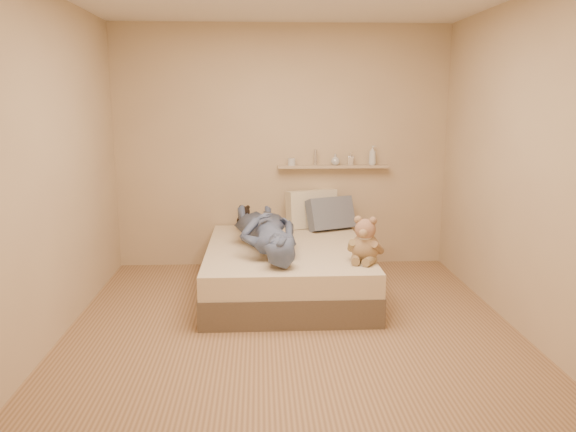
{
  "coord_description": "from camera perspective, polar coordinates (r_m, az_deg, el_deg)",
  "views": [
    {
      "loc": [
        -0.25,
        -4.2,
        1.8
      ],
      "look_at": [
        0.0,
        0.65,
        0.8
      ],
      "focal_mm": 35.0,
      "sensor_mm": 36.0,
      "label": 1
    }
  ],
  "objects": [
    {
      "name": "room",
      "position": [
        4.24,
        0.45,
        4.87
      ],
      "size": [
        3.8,
        3.8,
        3.8
      ],
      "color": "#A07952",
      "rests_on": "ground"
    },
    {
      "name": "pillow_grey",
      "position": [
        5.98,
        4.35,
        0.22
      ],
      "size": [
        0.56,
        0.42,
        0.37
      ],
      "primitive_type": "cube",
      "rotation": [
        -0.34,
        0.0,
        0.4
      ],
      "color": "slate",
      "rests_on": "bed"
    },
    {
      "name": "shelf_bottles",
      "position": [
        6.14,
        5.75,
        5.88
      ],
      "size": [
        0.96,
        0.12,
        0.21
      ],
      "color": "silver",
      "rests_on": "wall_shelf"
    },
    {
      "name": "pillow_cream",
      "position": [
        6.09,
        2.42,
        0.74
      ],
      "size": [
        0.58,
        0.37,
        0.41
      ],
      "primitive_type": "cube",
      "rotation": [
        -0.08,
        0.0,
        0.35
      ],
      "color": "beige",
      "rests_on": "bed"
    },
    {
      "name": "person",
      "position": [
        5.17,
        -2.28,
        -1.45
      ],
      "size": [
        0.78,
        1.57,
        0.36
      ],
      "primitive_type": "imported",
      "rotation": [
        0.0,
        0.0,
        3.3
      ],
      "color": "#4C5578",
      "rests_on": "bed"
    },
    {
      "name": "game_console",
      "position": [
        4.68,
        -1.05,
        -3.21
      ],
      "size": [
        0.18,
        0.13,
        0.06
      ],
      "color": "silver",
      "rests_on": "bed"
    },
    {
      "name": "teddy_bear",
      "position": [
        4.81,
        7.82,
        -2.73
      ],
      "size": [
        0.32,
        0.33,
        0.4
      ],
      "color": "tan",
      "rests_on": "bed"
    },
    {
      "name": "bed",
      "position": [
        5.37,
        -0.15,
        -5.43
      ],
      "size": [
        1.5,
        1.9,
        0.45
      ],
      "color": "brown",
      "rests_on": "floor"
    },
    {
      "name": "wall_shelf",
      "position": [
        6.13,
        4.59,
        5.03
      ],
      "size": [
        1.2,
        0.12,
        0.03
      ],
      "primitive_type": "cube",
      "color": "tan",
      "rests_on": "wall_back"
    },
    {
      "name": "dark_plush",
      "position": [
        5.99,
        -4.42,
        -0.31
      ],
      "size": [
        0.17,
        0.17,
        0.27
      ],
      "color": "black",
      "rests_on": "bed"
    }
  ]
}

